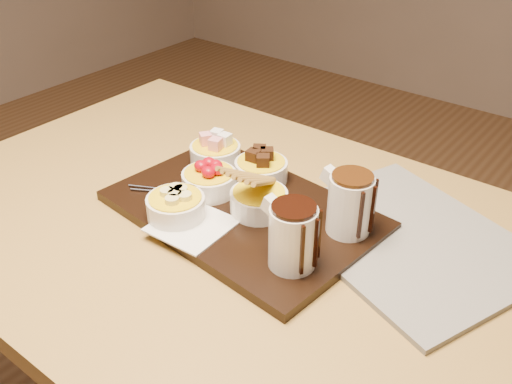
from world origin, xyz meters
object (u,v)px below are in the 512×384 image
Objects in this scene: pitcher_dark_chocolate at (293,237)px; pitcher_milk_chocolate at (350,205)px; dining_table at (234,265)px; serving_board at (243,211)px; newspaper at (407,239)px; bowl_strawberries at (209,182)px.

pitcher_milk_chocolate is at bearing 85.60° from pitcher_dark_chocolate.
dining_table is 2.61× the size of serving_board.
pitcher_dark_chocolate is 0.26× the size of newspaper.
newspaper is (0.27, 0.14, 0.10)m from dining_table.
serving_board is at bearing -158.20° from pitcher_milk_chocolate.
dining_table is 12.00× the size of bowl_strawberries.
pitcher_dark_chocolate is 1.00× the size of pitcher_milk_chocolate.
newspaper is (0.26, 0.11, -0.00)m from serving_board.
pitcher_milk_chocolate reaches higher than dining_table.
newspaper is at bearing 27.05° from dining_table.
dining_table is 12.04× the size of pitcher_dark_chocolate.
bowl_strawberries is 0.25m from pitcher_dark_chocolate.
serving_board is 4.61× the size of pitcher_milk_chocolate.
pitcher_milk_chocolate is 0.26× the size of newspaper.
pitcher_milk_chocolate is at bearing -125.28° from newspaper.
serving_board reaches higher than dining_table.
bowl_strawberries is 0.36m from newspaper.
pitcher_milk_chocolate is (0.18, 0.05, 0.06)m from serving_board.
serving_board is 0.29m from newspaper.
serving_board is 4.60× the size of bowl_strawberries.
serving_board is at bearing -2.00° from bowl_strawberries.
newspaper is (0.08, 0.06, -0.06)m from pitcher_milk_chocolate.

